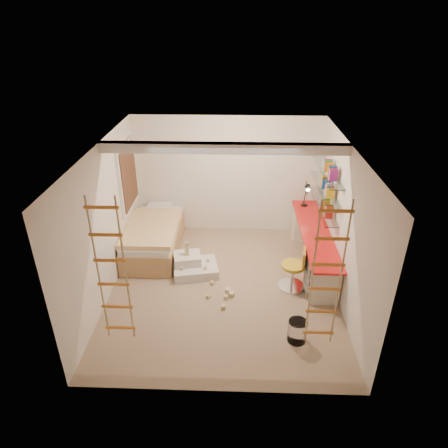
{
  "coord_description": "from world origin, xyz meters",
  "views": [
    {
      "loc": [
        0.22,
        -5.87,
        4.43
      ],
      "look_at": [
        0.0,
        0.3,
        1.15
      ],
      "focal_mm": 32.0,
      "sensor_mm": 36.0,
      "label": 1
    }
  ],
  "objects_px": {
    "bed": "(154,237)",
    "swivel_chair": "(294,274)",
    "play_platform": "(193,266)",
    "desk": "(313,246)"
  },
  "relations": [
    {
      "from": "bed",
      "to": "swivel_chair",
      "type": "height_order",
      "value": "swivel_chair"
    },
    {
      "from": "desk",
      "to": "swivel_chair",
      "type": "xyz_separation_m",
      "value": [
        -0.46,
        -0.81,
        -0.11
      ]
    },
    {
      "from": "desk",
      "to": "swivel_chair",
      "type": "bearing_deg",
      "value": -119.56
    },
    {
      "from": "bed",
      "to": "play_platform",
      "type": "relative_size",
      "value": 2.13
    },
    {
      "from": "bed",
      "to": "play_platform",
      "type": "xyz_separation_m",
      "value": [
        0.88,
        -0.76,
        -0.19
      ]
    },
    {
      "from": "bed",
      "to": "desk",
      "type": "bearing_deg",
      "value": -6.49
    },
    {
      "from": "bed",
      "to": "play_platform",
      "type": "height_order",
      "value": "bed"
    },
    {
      "from": "play_platform",
      "to": "desk",
      "type": "bearing_deg",
      "value": 9.71
    },
    {
      "from": "desk",
      "to": "bed",
      "type": "xyz_separation_m",
      "value": [
        -3.2,
        0.36,
        -0.07
      ]
    },
    {
      "from": "bed",
      "to": "swivel_chair",
      "type": "xyz_separation_m",
      "value": [
        2.74,
        -1.18,
        -0.03
      ]
    }
  ]
}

